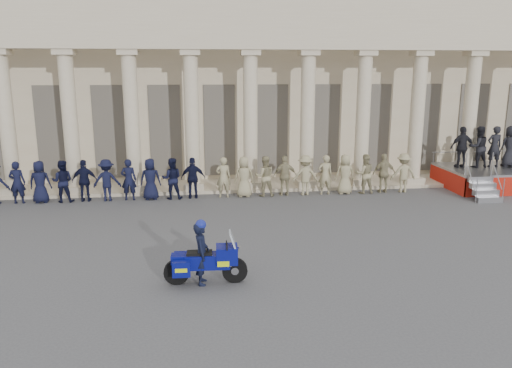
# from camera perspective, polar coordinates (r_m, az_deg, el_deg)

# --- Properties ---
(ground) EXTENTS (90.00, 90.00, 0.00)m
(ground) POSITION_cam_1_polar(r_m,az_deg,el_deg) (15.32, -2.30, -7.96)
(ground) COLOR #454548
(ground) RESTS_ON ground
(building) EXTENTS (40.00, 12.50, 9.00)m
(building) POSITION_cam_1_polar(r_m,az_deg,el_deg) (29.04, -4.69, 11.10)
(building) COLOR #C2B091
(building) RESTS_ON ground
(officer_rank) EXTENTS (24.12, 0.68, 1.78)m
(officer_rank) POSITION_cam_1_polar(r_m,az_deg,el_deg) (21.76, -12.46, 0.54)
(officer_rank) COLOR black
(officer_rank) RESTS_ON ground
(reviewing_stand) EXTENTS (4.70, 4.40, 2.88)m
(reviewing_stand) POSITION_cam_1_polar(r_m,az_deg,el_deg) (25.98, 25.81, 3.12)
(reviewing_stand) COLOR gray
(reviewing_stand) RESTS_ON ground
(motorcycle) EXTENTS (2.18, 0.90, 1.40)m
(motorcycle) POSITION_cam_1_polar(r_m,az_deg,el_deg) (13.16, -5.70, -8.79)
(motorcycle) COLOR black
(motorcycle) RESTS_ON ground
(rider) EXTENTS (0.42, 0.62, 1.75)m
(rider) POSITION_cam_1_polar(r_m,az_deg,el_deg) (13.07, -6.25, -7.73)
(rider) COLOR black
(rider) RESTS_ON ground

